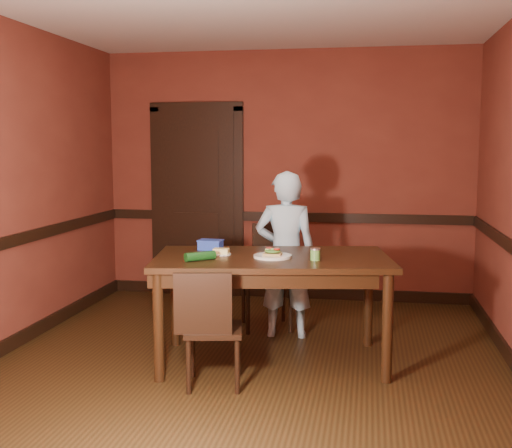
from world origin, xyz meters
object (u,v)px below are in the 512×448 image
(chair_near, at_px, (214,327))
(person, at_px, (286,255))
(chair_far, at_px, (266,277))
(dining_table, at_px, (272,309))
(sauce_jar, at_px, (315,254))
(food_tub, at_px, (211,245))
(cheese_saucer, at_px, (221,252))
(sandwich_plate, at_px, (273,255))

(chair_near, height_order, person, person)
(chair_far, bearing_deg, dining_table, -95.40)
(chair_far, height_order, sauce_jar, chair_far)
(chair_far, relative_size, food_tub, 4.69)
(sauce_jar, bearing_deg, food_tub, 159.16)
(cheese_saucer, relative_size, food_tub, 0.76)
(sauce_jar, relative_size, food_tub, 0.44)
(dining_table, relative_size, cheese_saucer, 11.48)
(dining_table, relative_size, sauce_jar, 19.70)
(chair_near, relative_size, sauce_jar, 9.23)
(person, height_order, cheese_saucer, person)
(person, distance_m, food_tub, 0.75)
(dining_table, height_order, chair_near, same)
(person, height_order, sauce_jar, person)
(dining_table, bearing_deg, sandwich_plate, -87.41)
(chair_far, height_order, sandwich_plate, chair_far)
(dining_table, xyz_separation_m, chair_far, (-0.19, 0.93, 0.06))
(chair_far, distance_m, sandwich_plate, 1.08)
(person, relative_size, sauce_jar, 16.13)
(chair_far, bearing_deg, sandwich_plate, -95.39)
(dining_table, height_order, food_tub, food_tub)
(chair_far, relative_size, person, 0.65)
(chair_far, distance_m, food_tub, 0.89)
(food_tub, bearing_deg, person, 46.27)
(sauce_jar, bearing_deg, dining_table, 160.79)
(dining_table, relative_size, chair_near, 2.13)
(sauce_jar, bearing_deg, sandwich_plate, 169.50)
(person, xyz_separation_m, sauce_jar, (0.33, -0.82, 0.15))
(chair_near, distance_m, sandwich_plate, 0.74)
(sandwich_plate, distance_m, sauce_jar, 0.33)
(dining_table, bearing_deg, person, 79.66)
(sandwich_plate, distance_m, food_tub, 0.62)
(chair_near, xyz_separation_m, cheese_saucer, (-0.07, 0.55, 0.44))
(dining_table, height_order, person, person)
(chair_far, height_order, cheese_saucer, chair_far)
(dining_table, bearing_deg, chair_near, -129.87)
(sauce_jar, distance_m, cheese_saucer, 0.75)
(sauce_jar, height_order, food_tub, sauce_jar)
(chair_far, distance_m, person, 0.40)
(chair_near, height_order, sauce_jar, sauce_jar)
(dining_table, bearing_deg, sauce_jar, -28.43)
(chair_near, distance_m, cheese_saucer, 0.71)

